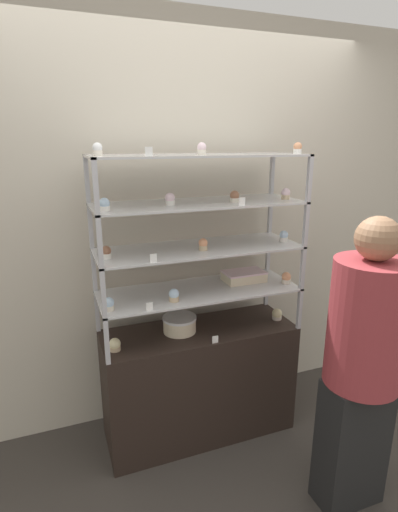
% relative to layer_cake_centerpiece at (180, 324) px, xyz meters
% --- Properties ---
extents(ground_plane, '(20.00, 20.00, 0.00)m').
position_rel_layer_cake_centerpiece_xyz_m(ground_plane, '(0.12, -0.02, -0.78)').
color(ground_plane, '#38332D').
extents(back_wall, '(8.00, 0.05, 2.60)m').
position_rel_layer_cake_centerpiece_xyz_m(back_wall, '(0.12, 0.34, 0.52)').
color(back_wall, beige).
rests_on(back_wall, ground_plane).
extents(display_base, '(1.19, 0.43, 0.73)m').
position_rel_layer_cake_centerpiece_xyz_m(display_base, '(0.12, -0.02, -0.41)').
color(display_base, black).
rests_on(display_base, ground_plane).
extents(display_riser_lower, '(1.19, 0.43, 0.26)m').
position_rel_layer_cake_centerpiece_xyz_m(display_riser_lower, '(0.12, -0.02, 0.20)').
color(display_riser_lower, '#B7B7BC').
rests_on(display_riser_lower, display_base).
extents(display_riser_middle, '(1.19, 0.43, 0.26)m').
position_rel_layer_cake_centerpiece_xyz_m(display_riser_middle, '(0.12, -0.02, 0.46)').
color(display_riser_middle, '#B7B7BC').
rests_on(display_riser_middle, display_riser_lower).
extents(display_riser_upper, '(1.19, 0.43, 0.26)m').
position_rel_layer_cake_centerpiece_xyz_m(display_riser_upper, '(0.12, -0.02, 0.72)').
color(display_riser_upper, '#B7B7BC').
rests_on(display_riser_upper, display_riser_middle).
extents(display_riser_top, '(1.19, 0.43, 0.26)m').
position_rel_layer_cake_centerpiece_xyz_m(display_riser_top, '(0.12, -0.02, 0.98)').
color(display_riser_top, '#B7B7BC').
rests_on(display_riser_top, display_riser_upper).
extents(layer_cake_centerpiece, '(0.21, 0.21, 0.10)m').
position_rel_layer_cake_centerpiece_xyz_m(layer_cake_centerpiece, '(0.00, 0.00, 0.00)').
color(layer_cake_centerpiece, beige).
rests_on(layer_cake_centerpiece, display_base).
extents(sheet_cake_frosted, '(0.26, 0.16, 0.06)m').
position_rel_layer_cake_centerpiece_xyz_m(sheet_cake_frosted, '(0.44, 0.03, 0.24)').
color(sheet_cake_frosted, beige).
rests_on(sheet_cake_frosted, display_riser_lower).
extents(cupcake_0, '(0.06, 0.06, 0.07)m').
position_rel_layer_cake_centerpiece_xyz_m(cupcake_0, '(-0.41, -0.09, -0.02)').
color(cupcake_0, '#CCB28C').
rests_on(cupcake_0, display_base).
extents(cupcake_1, '(0.06, 0.06, 0.07)m').
position_rel_layer_cake_centerpiece_xyz_m(cupcake_1, '(0.65, -0.06, -0.02)').
color(cupcake_1, beige).
rests_on(cupcake_1, display_base).
extents(price_tag_0, '(0.04, 0.00, 0.04)m').
position_rel_layer_cake_centerpiece_xyz_m(price_tag_0, '(0.15, -0.21, -0.03)').
color(price_tag_0, white).
rests_on(price_tag_0, display_base).
extents(cupcake_2, '(0.06, 0.06, 0.07)m').
position_rel_layer_cake_centerpiece_xyz_m(cupcake_2, '(-0.43, -0.13, 0.25)').
color(cupcake_2, beige).
rests_on(cupcake_2, display_riser_lower).
extents(cupcake_3, '(0.06, 0.06, 0.07)m').
position_rel_layer_cake_centerpiece_xyz_m(cupcake_3, '(-0.07, -0.13, 0.25)').
color(cupcake_3, '#CCB28C').
rests_on(cupcake_3, display_riser_lower).
extents(cupcake_4, '(0.06, 0.06, 0.07)m').
position_rel_layer_cake_centerpiece_xyz_m(cupcake_4, '(0.67, -0.10, 0.25)').
color(cupcake_4, beige).
rests_on(cupcake_4, display_riser_lower).
extents(price_tag_1, '(0.04, 0.00, 0.04)m').
position_rel_layer_cake_centerpiece_xyz_m(price_tag_1, '(-0.23, -0.21, 0.23)').
color(price_tag_1, white).
rests_on(price_tag_1, display_riser_lower).
extents(cupcake_5, '(0.05, 0.05, 0.07)m').
position_rel_layer_cake_centerpiece_xyz_m(cupcake_5, '(-0.41, -0.06, 0.51)').
color(cupcake_5, white).
rests_on(cupcake_5, display_riser_middle).
extents(cupcake_6, '(0.05, 0.05, 0.07)m').
position_rel_layer_cake_centerpiece_xyz_m(cupcake_6, '(0.12, -0.08, 0.51)').
color(cupcake_6, '#CCB28C').
rests_on(cupcake_6, display_riser_middle).
extents(cupcake_7, '(0.05, 0.05, 0.07)m').
position_rel_layer_cake_centerpiece_xyz_m(cupcake_7, '(0.65, -0.07, 0.51)').
color(cupcake_7, white).
rests_on(cupcake_7, display_riser_middle).
extents(price_tag_2, '(0.04, 0.00, 0.04)m').
position_rel_layer_cake_centerpiece_xyz_m(price_tag_2, '(-0.20, -0.21, 0.50)').
color(price_tag_2, white).
rests_on(price_tag_2, display_riser_middle).
extents(cupcake_8, '(0.05, 0.05, 0.07)m').
position_rel_layer_cake_centerpiece_xyz_m(cupcake_8, '(-0.42, -0.12, 0.77)').
color(cupcake_8, white).
rests_on(cupcake_8, display_riser_upper).
extents(cupcake_9, '(0.05, 0.05, 0.07)m').
position_rel_layer_cake_centerpiece_xyz_m(cupcake_9, '(-0.06, -0.05, 0.77)').
color(cupcake_9, white).
rests_on(cupcake_9, display_riser_upper).
extents(cupcake_10, '(0.05, 0.05, 0.07)m').
position_rel_layer_cake_centerpiece_xyz_m(cupcake_10, '(0.31, -0.08, 0.77)').
color(cupcake_10, beige).
rests_on(cupcake_10, display_riser_upper).
extents(cupcake_11, '(0.05, 0.05, 0.07)m').
position_rel_layer_cake_centerpiece_xyz_m(cupcake_11, '(0.65, -0.08, 0.77)').
color(cupcake_11, '#CCB28C').
rests_on(cupcake_11, display_riser_upper).
extents(price_tag_3, '(0.04, 0.00, 0.04)m').
position_rel_layer_cake_centerpiece_xyz_m(price_tag_3, '(0.29, -0.21, 0.76)').
color(price_tag_3, white).
rests_on(price_tag_3, display_riser_upper).
extents(cupcake_12, '(0.05, 0.05, 0.06)m').
position_rel_layer_cake_centerpiece_xyz_m(cupcake_12, '(-0.42, -0.06, 1.03)').
color(cupcake_12, beige).
rests_on(cupcake_12, display_riser_top).
extents(cupcake_13, '(0.05, 0.05, 0.06)m').
position_rel_layer_cake_centerpiece_xyz_m(cupcake_13, '(0.11, -0.09, 1.03)').
color(cupcake_13, beige).
rests_on(cupcake_13, display_riser_top).
extents(cupcake_14, '(0.05, 0.05, 0.06)m').
position_rel_layer_cake_centerpiece_xyz_m(cupcake_14, '(0.68, -0.12, 1.03)').
color(cupcake_14, white).
rests_on(cupcake_14, display_riser_top).
extents(price_tag_4, '(0.04, 0.00, 0.04)m').
position_rel_layer_cake_centerpiece_xyz_m(price_tag_4, '(-0.21, -0.21, 1.02)').
color(price_tag_4, white).
rests_on(price_tag_4, display_riser_top).
extents(customer_figure, '(0.36, 0.36, 1.54)m').
position_rel_layer_cake_centerpiece_xyz_m(customer_figure, '(0.67, -0.79, 0.04)').
color(customer_figure, black).
rests_on(customer_figure, ground_plane).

